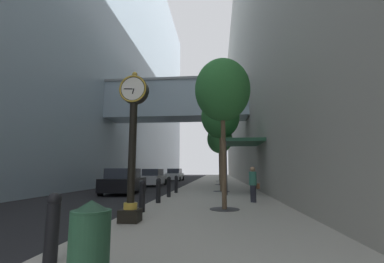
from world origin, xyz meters
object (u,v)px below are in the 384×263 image
at_px(street_clock, 133,137).
at_px(bollard_nearest, 52,226).
at_px(bollard_fifth, 169,186).
at_px(car_white_far, 175,175).
at_px(pedestrian_walking, 253,183).
at_px(bollard_third, 142,195).
at_px(bollard_fourth, 158,190).
at_px(car_black_near, 124,181).
at_px(car_silver_mid, 153,178).
at_px(street_tree_near, 222,91).
at_px(street_tree_far, 219,138).
at_px(street_tree_mid_near, 220,117).
at_px(street_tree_mid_far, 220,139).
at_px(bollard_sixth, 176,184).
at_px(trash_bin, 90,240).

distance_m(street_clock, bollard_nearest, 3.74).
relative_size(bollard_fifth, car_white_far, 0.24).
relative_size(bollard_nearest, pedestrian_walking, 0.68).
height_order(street_clock, bollard_third, street_clock).
bearing_deg(bollard_fourth, car_black_near, 122.98).
xyz_separation_m(car_black_near, car_silver_mid, (-0.03, 8.22, -0.01)).
distance_m(street_tree_near, car_silver_mid, 17.25).
bearing_deg(bollard_fifth, car_black_near, 139.48).
bearing_deg(street_clock, street_tree_near, 44.12).
xyz_separation_m(bollard_fifth, car_silver_mid, (-3.68, 11.33, 0.10)).
bearing_deg(bollard_nearest, car_black_near, 105.52).
bearing_deg(bollard_fourth, street_tree_near, -29.90).
bearing_deg(car_white_far, pedestrian_walking, -72.93).
height_order(street_clock, street_tree_near, street_tree_near).
bearing_deg(car_white_far, car_black_near, -90.34).
xyz_separation_m(bollard_third, street_tree_far, (2.87, 24.75, 4.95)).
xyz_separation_m(car_silver_mid, car_white_far, (0.15, 12.09, 0.04)).
height_order(street_tree_near, street_tree_mid_near, street_tree_mid_near).
height_order(street_tree_mid_far, car_white_far, street_tree_mid_far).
xyz_separation_m(street_tree_mid_far, street_tree_far, (0.00, 7.97, 1.06)).
bearing_deg(bollard_sixth, bollard_third, -90.00).
height_order(street_tree_mid_far, car_black_near, street_tree_mid_far).
height_order(bollard_nearest, bollard_sixth, same).
xyz_separation_m(street_clock, trash_bin, (0.79, -3.93, -1.87)).
relative_size(bollard_nearest, street_tree_mid_far, 0.18).
relative_size(bollard_sixth, street_tree_mid_near, 0.16).
height_order(bollard_fifth, car_white_far, car_white_far).
bearing_deg(street_tree_near, street_tree_mid_near, 90.00).
bearing_deg(street_tree_far, pedestrian_walking, -86.38).
height_order(street_clock, pedestrian_walking, street_clock).
height_order(street_clock, bollard_fourth, street_clock).
xyz_separation_m(street_tree_far, trash_bin, (-1.90, -30.44, -4.98)).
bearing_deg(bollard_third, street_tree_mid_near, 72.00).
bearing_deg(pedestrian_walking, street_clock, -129.45).
distance_m(bollard_fifth, trash_bin, 10.74).
bearing_deg(street_tree_mid_far, pedestrian_walking, -84.28).
distance_m(bollard_sixth, street_tree_mid_near, 5.53).
bearing_deg(trash_bin, street_tree_near, 73.84).
height_order(bollard_third, bollard_fifth, same).
relative_size(street_clock, street_tree_mid_near, 0.66).
bearing_deg(bollard_fourth, pedestrian_walking, 9.00).
xyz_separation_m(street_tree_mid_far, trash_bin, (-1.90, -22.47, -3.92)).
distance_m(bollard_fourth, street_tree_near, 5.15).
relative_size(trash_bin, car_white_far, 0.23).
bearing_deg(bollard_third, bollard_fourth, 90.00).
height_order(bollard_fourth, street_tree_near, street_tree_near).
height_order(street_tree_mid_far, trash_bin, street_tree_mid_far).
xyz_separation_m(bollard_sixth, street_tree_mid_near, (2.87, 1.31, 4.54)).
relative_size(bollard_third, street_tree_mid_far, 0.18).
relative_size(street_clock, car_white_far, 0.98).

